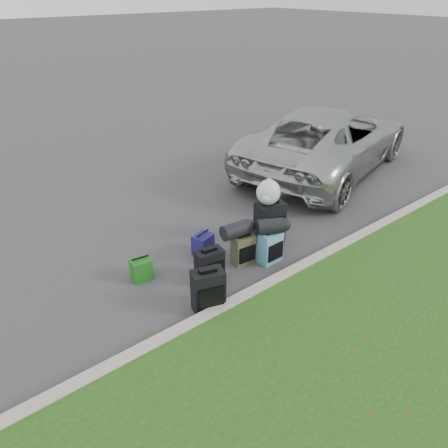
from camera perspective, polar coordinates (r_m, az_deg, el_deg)
ground at (r=7.25m, az=1.61°, el=-4.16°), size 120.00×120.00×0.00m
curb at (r=6.62m, az=7.27°, el=-7.27°), size 120.00×0.18×0.15m
suv at (r=10.71m, az=13.32°, el=10.73°), size 5.88×3.87×1.50m
suitcase_small_black at (r=6.56m, az=-1.89°, el=-5.44°), size 0.44×0.28×0.52m
suitcase_large_black_left at (r=5.98m, az=-2.09°, el=-8.68°), size 0.49×0.38×0.62m
suitcase_olive at (r=6.96m, az=2.53°, el=-3.33°), size 0.38×0.26×0.49m
suitcase_teal at (r=7.02m, az=6.08°, el=-3.02°), size 0.37×0.22×0.53m
suitcase_large_black_right at (r=7.51m, az=5.97°, el=0.20°), size 0.54×0.40×0.73m
tote_green at (r=6.75m, az=-10.76°, el=-5.83°), size 0.32×0.27×0.33m
tote_navy at (r=7.24m, az=-2.77°, el=-2.65°), size 0.38×0.33×0.34m
duffel_left at (r=6.76m, az=1.56°, el=-0.78°), size 0.48×0.30×0.25m
duffel_right at (r=6.83m, az=6.13°, el=-0.28°), size 0.49×0.41×0.24m
trash_bag at (r=7.25m, az=5.82°, el=4.15°), size 0.41×0.41×0.41m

